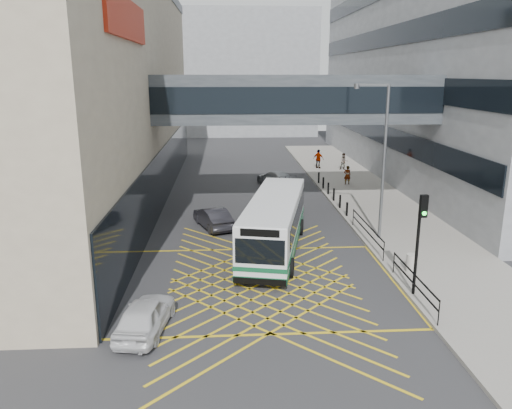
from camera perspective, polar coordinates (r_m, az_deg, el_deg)
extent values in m
plane|color=#333335|center=(22.55, 0.63, -9.02)|extent=(120.00, 120.00, 0.00)
cube|color=black|center=(37.53, -10.27, 3.65)|extent=(0.10, 41.50, 4.00)
cube|color=#A82310|center=(25.08, -14.50, 19.84)|extent=(0.18, 9.00, 1.80)
cube|color=gray|center=(51.36, 27.18, 14.23)|extent=(24.00, 44.00, 20.00)
cube|color=black|center=(46.84, 13.37, 8.15)|extent=(0.10, 43.50, 1.60)
cube|color=black|center=(46.57, 13.67, 13.04)|extent=(0.10, 43.50, 1.60)
cube|color=black|center=(46.65, 13.98, 17.95)|extent=(0.10, 43.50, 1.60)
cube|color=gray|center=(80.58, -3.97, 14.69)|extent=(28.00, 16.00, 18.00)
cube|color=#3D4247|center=(32.92, 4.47, 11.96)|extent=(20.00, 4.00, 3.00)
cube|color=black|center=(30.93, 4.99, 11.77)|extent=(19.50, 0.06, 1.60)
cube|color=black|center=(34.92, 4.01, 12.13)|extent=(19.50, 0.06, 1.60)
cube|color=gray|center=(38.17, 12.58, 0.76)|extent=(6.00, 54.00, 0.16)
cube|color=gold|center=(22.55, 0.63, -9.01)|extent=(12.00, 9.00, 0.01)
cube|color=white|center=(25.97, 2.14, -2.06)|extent=(4.49, 10.47, 2.51)
cube|color=#0F4F2D|center=(26.31, 2.12, -4.34)|extent=(4.54, 10.51, 0.32)
cube|color=#0F4F2D|center=(26.15, 2.13, -3.32)|extent=(4.56, 10.52, 0.20)
cube|color=black|center=(26.41, 2.30, -1.04)|extent=(4.26, 9.21, 0.97)
cube|color=black|center=(21.12, 0.44, -5.41)|extent=(2.10, 0.54, 1.11)
cube|color=black|center=(20.83, 0.44, -3.27)|extent=(1.64, 0.42, 0.32)
cube|color=white|center=(25.63, 2.17, 0.64)|extent=(4.46, 10.37, 0.09)
cube|color=black|center=(21.60, 0.43, -8.78)|extent=(2.28, 0.60, 0.28)
cube|color=black|center=(31.15, 3.28, -1.33)|extent=(2.28, 0.60, 0.28)
cylinder|color=black|center=(23.39, -1.77, -6.89)|extent=(0.46, 0.96, 0.93)
cylinder|color=black|center=(23.09, 3.99, -7.22)|extent=(0.46, 0.96, 0.93)
cylinder|color=black|center=(29.26, 0.56, -2.38)|extent=(0.46, 0.96, 0.93)
cylinder|color=black|center=(29.02, 5.14, -2.58)|extent=(0.46, 0.96, 0.93)
imported|color=silver|center=(18.86, -12.55, -12.23)|extent=(2.25, 4.27, 1.29)
imported|color=black|center=(30.28, -4.95, -1.50)|extent=(2.92, 4.35, 1.27)
imported|color=#A0A4A8|center=(41.62, 2.27, 3.10)|extent=(3.36, 4.67, 1.34)
cylinder|color=black|center=(21.55, 17.88, -5.25)|extent=(0.14, 0.14, 3.64)
cube|color=black|center=(20.76, 18.61, -0.18)|extent=(0.32, 0.22, 0.91)
sphere|color=#19E533|center=(20.74, 18.68, -0.97)|extent=(0.19, 0.19, 0.17)
cylinder|color=slate|center=(27.91, 14.40, 4.49)|extent=(0.22, 0.22, 8.35)
cube|color=slate|center=(27.61, 13.20, 13.18)|extent=(1.56, 0.79, 0.10)
cylinder|color=slate|center=(27.74, 11.44, 13.11)|extent=(0.39, 0.39, 0.26)
cylinder|color=#ADA89E|center=(24.38, 17.33, -6.38)|extent=(0.48, 0.48, 0.84)
cube|color=black|center=(21.62, 17.67, -7.64)|extent=(0.05, 5.00, 0.05)
cube|color=black|center=(21.77, 17.58, -8.62)|extent=(0.05, 5.00, 0.05)
cube|color=black|center=(27.87, 12.61, -2.24)|extent=(0.05, 6.00, 0.05)
cube|color=black|center=(27.98, 12.56, -3.03)|extent=(0.05, 6.00, 0.05)
cylinder|color=black|center=(19.70, 20.17, -11.56)|extent=(0.04, 0.04, 1.00)
cylinder|color=black|center=(23.96, 15.47, -6.41)|extent=(0.04, 0.04, 1.00)
cylinder|color=black|center=(25.29, 14.39, -5.20)|extent=(0.04, 0.04, 1.00)
cylinder|color=black|center=(30.76, 11.05, -1.42)|extent=(0.04, 0.04, 1.00)
cylinder|color=black|center=(32.67, 10.36, -0.52)|extent=(0.14, 0.14, 0.90)
cylinder|color=black|center=(34.54, 9.59, 0.35)|extent=(0.14, 0.14, 0.90)
cylinder|color=black|center=(36.44, 8.89, 1.14)|extent=(0.14, 0.14, 0.90)
cylinder|color=black|center=(38.34, 8.27, 1.84)|extent=(0.14, 0.14, 0.90)
cylinder|color=black|center=(40.25, 7.70, 2.48)|extent=(0.14, 0.14, 0.90)
cylinder|color=black|center=(42.17, 7.18, 3.06)|extent=(0.14, 0.14, 0.90)
imported|color=gray|center=(41.91, 10.39, 3.32)|extent=(0.63, 0.46, 1.56)
imported|color=gray|center=(48.28, 10.00, 4.85)|extent=(0.80, 0.51, 1.58)
imported|color=gray|center=(48.72, 7.15, 5.19)|extent=(1.17, 1.03, 1.81)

